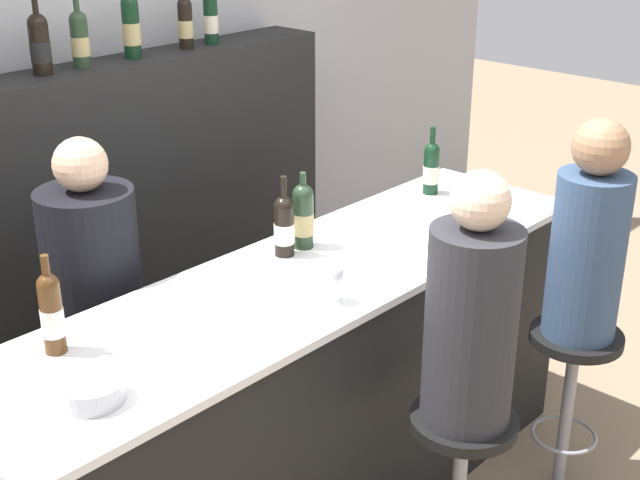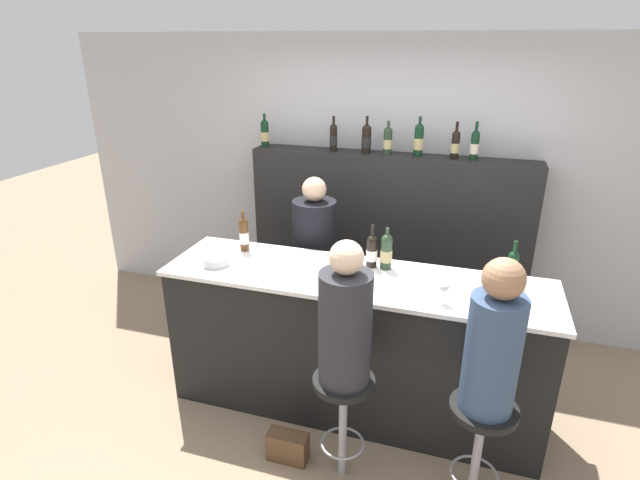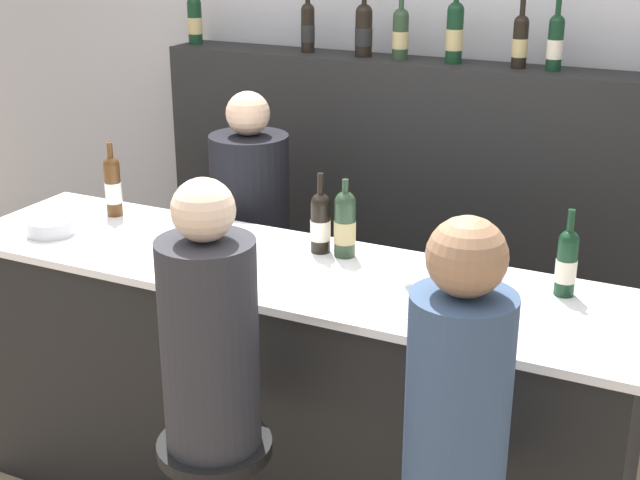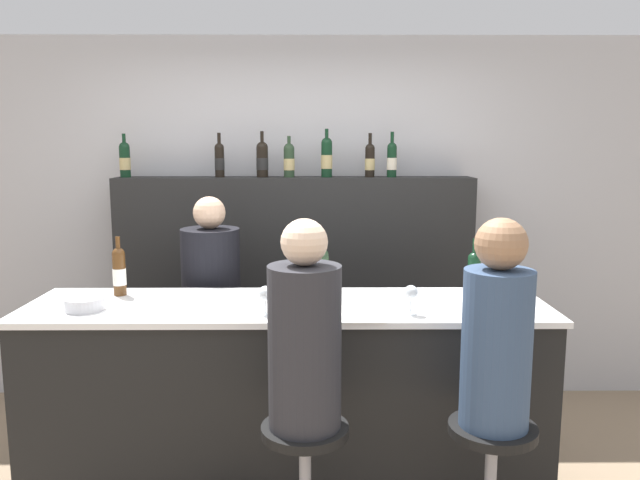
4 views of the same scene
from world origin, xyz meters
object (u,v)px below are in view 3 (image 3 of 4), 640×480
at_px(wine_bottle_counter_3, 567,262).
at_px(wine_bottle_backbar_6, 555,42).
at_px(wine_bottle_counter_1, 320,222).
at_px(guest_seated_right, 459,386).
at_px(wine_bottle_backbar_4, 455,32).
at_px(wine_glass_0, 228,254).
at_px(wine_bottle_backbar_2, 364,30).
at_px(wine_bottle_backbar_0, 195,19).
at_px(wine_bottle_backbar_5, 520,41).
at_px(metal_bowl, 51,227).
at_px(wine_bottle_backbar_3, 401,33).
at_px(wine_bottle_counter_2, 345,224).
at_px(wine_bottle_counter_0, 113,185).
at_px(wine_glass_1, 414,288).
at_px(bartender, 252,274).
at_px(wine_bottle_backbar_1, 308,27).
at_px(guest_seated_left, 209,332).

distance_m(wine_bottle_counter_3, wine_bottle_backbar_6, 1.24).
bearing_deg(wine_bottle_counter_1, guest_seated_right, -45.31).
xyz_separation_m(wine_bottle_backbar_4, wine_glass_0, (-0.31, -1.44, -0.60)).
bearing_deg(wine_bottle_backbar_2, wine_bottle_backbar_0, 180.00).
xyz_separation_m(wine_bottle_backbar_2, wine_bottle_backbar_5, (0.73, 0.00, -0.01)).
bearing_deg(wine_bottle_backbar_4, wine_bottle_backbar_2, -180.00).
bearing_deg(wine_bottle_backbar_5, wine_bottle_counter_3, -66.14).
bearing_deg(wine_bottle_backbar_6, wine_bottle_counter_1, -119.29).
bearing_deg(wine_glass_0, wine_bottle_backbar_4, 77.83).
bearing_deg(wine_bottle_counter_1, wine_bottle_backbar_2, 105.47).
bearing_deg(wine_glass_0, metal_bowl, 174.32).
height_order(wine_bottle_backbar_3, wine_bottle_backbar_5, wine_bottle_backbar_5).
bearing_deg(wine_bottle_counter_2, wine_bottle_backbar_4, 87.47).
relative_size(wine_bottle_counter_0, wine_bottle_counter_2, 1.06).
bearing_deg(guest_seated_right, wine_bottle_counter_1, 134.69).
height_order(wine_bottle_counter_2, wine_glass_1, wine_bottle_counter_2).
bearing_deg(wine_bottle_backbar_3, wine_bottle_counter_3, -46.03).
distance_m(wine_bottle_counter_1, wine_bottle_backbar_3, 1.20).
xyz_separation_m(wine_bottle_counter_1, wine_bottle_counter_2, (0.10, 0.00, 0.01)).
bearing_deg(wine_bottle_backbar_4, wine_bottle_counter_0, -136.52).
xyz_separation_m(wine_glass_0, guest_seated_right, (0.96, -0.42, -0.06)).
xyz_separation_m(wine_bottle_counter_3, wine_bottle_backbar_6, (-0.32, 1.05, 0.57)).
distance_m(wine_bottle_counter_0, wine_bottle_backbar_2, 1.37).
distance_m(wine_glass_1, bartender, 1.42).
xyz_separation_m(wine_bottle_backbar_3, wine_bottle_backbar_6, (0.70, -0.00, 0.00)).
distance_m(wine_bottle_backbar_1, wine_bottle_backbar_2, 0.29).
xyz_separation_m(wine_bottle_counter_2, wine_bottle_counter_3, (0.81, 0.00, -0.01)).
bearing_deg(wine_glass_1, guest_seated_left, -139.40).
bearing_deg(wine_bottle_counter_1, wine_bottle_backbar_1, 118.93).
distance_m(wine_bottle_backbar_1, wine_bottle_backbar_3, 0.47).
xyz_separation_m(metal_bowl, guest_seated_right, (1.84, -0.51, 0.01)).
bearing_deg(wine_bottle_counter_0, wine_bottle_backbar_1, 70.08).
xyz_separation_m(wine_bottle_counter_1, metal_bowl, (-1.04, -0.30, -0.09)).
height_order(guest_seated_right, bartender, guest_seated_right).
xyz_separation_m(wine_bottle_counter_1, bartender, (-0.55, 0.43, -0.47)).
xyz_separation_m(wine_bottle_backbar_1, wine_bottle_backbar_4, (0.73, 0.00, 0.02)).
relative_size(wine_bottle_counter_2, wine_glass_0, 2.13).
bearing_deg(wine_glass_0, wine_bottle_counter_3, 19.92).
relative_size(wine_bottle_backbar_0, wine_bottle_backbar_1, 0.98).
bearing_deg(wine_bottle_backbar_2, wine_bottle_backbar_6, 0.00).
bearing_deg(wine_bottle_backbar_2, wine_glass_1, -60.78).
distance_m(wine_bottle_backbar_2, metal_bowl, 1.68).
height_order(wine_bottle_counter_1, wine_bottle_backbar_6, wine_bottle_backbar_6).
bearing_deg(wine_bottle_counter_2, guest_seated_right, -49.14).
xyz_separation_m(wine_glass_1, bartender, (-1.07, 0.82, -0.46)).
bearing_deg(wine_bottle_counter_1, wine_glass_1, -37.02).
bearing_deg(wine_bottle_backbar_4, wine_bottle_backbar_3, 180.00).
height_order(wine_bottle_counter_3, wine_bottle_backbar_3, wine_bottle_backbar_3).
relative_size(wine_bottle_counter_2, wine_bottle_backbar_0, 1.01).
xyz_separation_m(wine_bottle_counter_1, wine_glass_0, (-0.16, -0.39, -0.02)).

